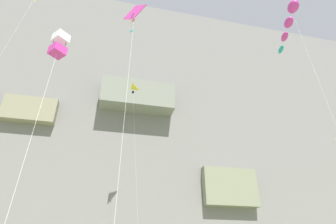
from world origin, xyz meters
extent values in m
cube|color=slate|center=(0.00, 62.13, 32.49)|extent=(180.00, 26.29, 64.99)
cube|color=gray|center=(-20.40, 48.86, 28.69)|extent=(9.64, 3.36, 5.08)
cube|color=gray|center=(0.00, 47.50, 34.07)|extent=(15.37, 4.71, 6.17)
cube|color=gray|center=(19.47, 49.07, 16.10)|extent=(11.09, 3.77, 7.39)
cube|color=white|center=(-7.45, 10.08, 13.32)|extent=(0.95, 0.95, 0.47)
cube|color=#CC3399|center=(-7.45, 10.08, 12.46)|extent=(0.95, 0.95, 0.47)
cylinder|color=black|center=(-7.15, 10.08, 12.89)|extent=(0.02, 0.02, 1.26)
cylinder|color=black|center=(-7.76, 10.08, 12.89)|extent=(0.02, 0.02, 1.26)
cylinder|color=silver|center=(-7.12, 8.49, 6.17)|extent=(0.67, 3.19, 12.11)
pyramid|color=yellow|center=(-2.20, 37.33, 28.42)|extent=(1.97, 2.09, 0.27)
cube|color=black|center=(-1.75, 36.99, 28.27)|extent=(0.42, 0.34, 0.53)
cylinder|color=silver|center=(-0.67, 34.82, 14.19)|extent=(2.16, 4.35, 28.15)
cube|color=yellow|center=(-15.29, 23.54, 30.88)|extent=(0.16, 0.21, 0.12)
cube|color=#CC3399|center=(-3.71, 12.13, 18.67)|extent=(1.49, 1.92, 2.31)
cylinder|color=black|center=(-3.71, 12.13, 18.67)|extent=(0.44, 0.59, 1.85)
cube|color=orange|center=(-3.75, 12.13, 17.78)|extent=(0.20, 0.24, 0.14)
cube|color=white|center=(-3.74, 12.13, 17.29)|extent=(0.23, 0.20, 0.14)
cube|color=teal|center=(-3.78, 12.13, 16.80)|extent=(0.22, 0.22, 0.14)
cylinder|color=silver|center=(-3.82, 9.98, 9.25)|extent=(0.24, 4.31, 18.25)
pyramid|color=white|center=(24.45, 25.87, 16.73)|extent=(1.94, 1.60, 0.37)
ellipsoid|color=#CC3399|center=(10.66, 12.57, 23.65)|extent=(1.40, 1.73, 1.11)
ellipsoid|color=#CC3399|center=(11.23, 14.16, 23.45)|extent=(1.23, 1.65, 0.94)
ellipsoid|color=#CC3399|center=(11.79, 15.75, 23.25)|extent=(1.06, 1.57, 0.77)
ellipsoid|color=teal|center=(12.36, 17.34, 23.05)|extent=(0.89, 1.49, 0.59)
cylinder|color=silver|center=(10.12, 11.92, 11.74)|extent=(1.44, 2.27, 23.23)
camera|label=1|loc=(-4.25, -1.12, 3.15)|focal=28.55mm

